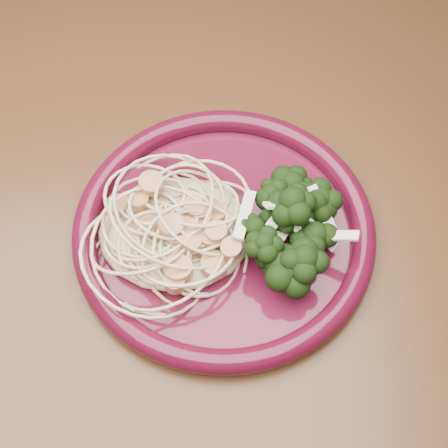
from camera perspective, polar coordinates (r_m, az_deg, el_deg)
name	(u,v)px	position (r m, az deg, el deg)	size (l,w,h in m)	color
dining_table	(261,300)	(0.71, 3.36, -6.93)	(1.20, 0.80, 0.75)	#472814
dinner_plate	(224,229)	(0.63, 0.00, -0.42)	(0.33, 0.33, 0.03)	#460D1F
spaghetti_pile	(175,226)	(0.62, -4.50, -0.18)	(0.16, 0.13, 0.03)	#C6B289
scallop_cluster	(172,204)	(0.58, -4.76, 1.83)	(0.13, 0.13, 0.04)	tan
broccoli_pile	(284,212)	(0.62, 5.51, 1.09)	(0.09, 0.15, 0.05)	black
onion_garnish	(287,194)	(0.59, 5.77, 2.78)	(0.06, 0.10, 0.06)	beige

